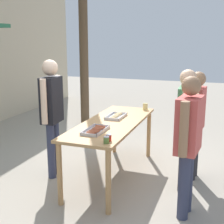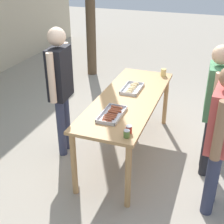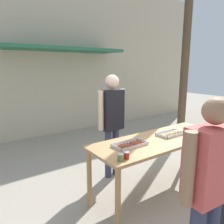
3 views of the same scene
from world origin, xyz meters
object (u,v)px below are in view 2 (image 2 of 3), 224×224
(beer_cup, at_px, (164,72))
(person_customer_with_cup, at_px, (224,91))
(food_tray_sausages, at_px, (112,114))
(person_server_behind_table, at_px, (60,82))
(condiment_jar_mustard, at_px, (127,134))
(person_customer_holding_hotdog, at_px, (221,131))
(food_tray_buns, at_px, (132,88))
(condiment_jar_ketchup, at_px, (129,129))
(person_customer_waiting_in_line, at_px, (214,101))

(beer_cup, relative_size, person_customer_with_cup, 0.07)
(food_tray_sausages, relative_size, person_server_behind_table, 0.26)
(condiment_jar_mustard, relative_size, person_customer_holding_hotdog, 0.05)
(food_tray_buns, bearing_deg, person_server_behind_table, 122.55)
(condiment_jar_ketchup, distance_m, beer_cup, 1.85)
(person_server_behind_table, bearing_deg, food_tray_buns, -62.35)
(food_tray_buns, distance_m, person_server_behind_table, 1.02)
(person_customer_holding_hotdog, bearing_deg, food_tray_sausages, -92.13)
(person_customer_holding_hotdog, height_order, person_customer_with_cup, person_customer_holding_hotdog)
(person_customer_waiting_in_line, bearing_deg, person_customer_with_cup, 164.05)
(condiment_jar_ketchup, height_order, beer_cup, beer_cup)
(person_server_behind_table, distance_m, person_customer_with_cup, 2.18)
(condiment_jar_ketchup, relative_size, person_customer_with_cup, 0.05)
(person_customer_holding_hotdog, bearing_deg, person_customer_with_cup, -174.31)
(food_tray_buns, distance_m, person_customer_waiting_in_line, 1.18)
(food_tray_buns, bearing_deg, food_tray_sausages, 179.97)
(person_server_behind_table, bearing_deg, condiment_jar_mustard, -126.17)
(beer_cup, distance_m, person_server_behind_table, 1.70)
(condiment_jar_mustard, bearing_deg, food_tray_sausages, 37.62)
(person_server_behind_table, bearing_deg, person_customer_waiting_in_line, -88.15)
(food_tray_sausages, distance_m, person_server_behind_table, 0.92)
(food_tray_buns, xyz_separation_m, person_customer_holding_hotdog, (-0.99, -1.24, 0.10))
(condiment_jar_mustard, bearing_deg, food_tray_buns, 14.13)
(person_customer_with_cup, height_order, person_customer_waiting_in_line, person_customer_waiting_in_line)
(beer_cup, distance_m, person_customer_waiting_in_line, 1.31)
(food_tray_sausages, xyz_separation_m, condiment_jar_ketchup, (-0.31, -0.31, 0.03))
(condiment_jar_ketchup, xyz_separation_m, person_customer_with_cup, (1.28, -0.92, 0.06))
(condiment_jar_mustard, xyz_separation_m, person_server_behind_table, (0.70, 1.16, 0.17))
(food_tray_sausages, bearing_deg, beer_cup, -11.20)
(person_server_behind_table, relative_size, person_customer_holding_hotdog, 1.06)
(food_tray_buns, distance_m, beer_cup, 0.77)
(beer_cup, height_order, person_customer_holding_hotdog, person_customer_holding_hotdog)
(person_customer_with_cup, bearing_deg, condiment_jar_ketchup, -30.40)
(food_tray_sausages, height_order, person_customer_waiting_in_line, person_customer_waiting_in_line)
(beer_cup, bearing_deg, person_customer_waiting_in_line, -140.75)
(food_tray_sausages, xyz_separation_m, beer_cup, (1.54, -0.30, 0.04))
(person_server_behind_table, xyz_separation_m, person_customer_waiting_in_line, (0.23, -1.97, -0.07))
(food_tray_buns, xyz_separation_m, condiment_jar_ketchup, (-1.15, -0.31, 0.02))
(beer_cup, bearing_deg, food_tray_buns, 156.59)
(food_tray_buns, bearing_deg, person_customer_waiting_in_line, -105.16)
(condiment_jar_ketchup, bearing_deg, condiment_jar_mustard, -176.17)
(person_customer_with_cup, bearing_deg, person_customer_waiting_in_line, -7.46)
(beer_cup, relative_size, person_customer_waiting_in_line, 0.07)
(person_customer_waiting_in_line, bearing_deg, food_tray_sausages, -67.88)
(person_customer_waiting_in_line, bearing_deg, food_tray_buns, -108.19)
(condiment_jar_ketchup, bearing_deg, person_customer_with_cup, -35.87)
(person_customer_holding_hotdog, relative_size, person_customer_waiting_in_line, 0.99)
(food_tray_sausages, height_order, beer_cup, beer_cup)
(food_tray_buns, relative_size, person_server_behind_table, 0.24)
(person_customer_holding_hotdog, bearing_deg, condiment_jar_mustard, -69.90)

